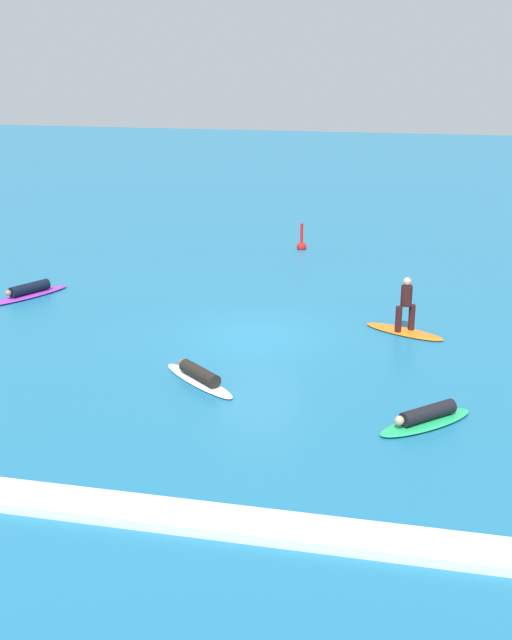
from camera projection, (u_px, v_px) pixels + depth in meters
name	position (u px, v px, depth m)	size (l,w,h in m)	color
ground_plane	(256.00, 336.00, 23.67)	(120.00, 120.00, 0.00)	#1E6B93
surfer_on_orange_board	(405.00, 318.00, 23.83)	(2.56, 1.73, 1.68)	orange
surfer_on_purple_board	(29.00, 292.00, 27.37)	(1.99, 3.02, 0.47)	purple
surfer_on_green_board	(426.00, 418.00, 18.11)	(2.34, 2.30, 0.44)	#23B266
surfer_on_white_board	(199.00, 376.00, 20.39)	(2.50, 2.26, 0.42)	white
marker_buoy	(302.00, 245.00, 33.78)	(0.41, 0.41, 1.18)	red
wave_crest	(138.00, 511.00, 14.60)	(19.44, 0.90, 0.18)	white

